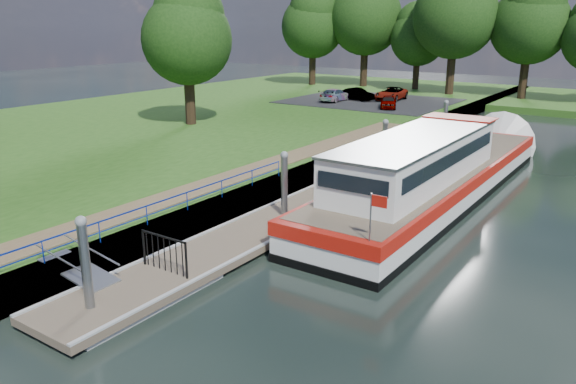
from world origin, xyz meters
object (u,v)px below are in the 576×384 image
Objects in this scene: pontoon at (341,193)px; car_d at (391,94)px; car_a at (388,102)px; barge at (439,173)px; car_b at (357,94)px; car_c at (335,95)px.

car_d reaches higher than pontoon.
pontoon is 9.63× the size of car_a.
pontoon is 4.58m from barge.
car_b is 0.78× the size of car_d.
car_b is at bearing 125.59° from barge.
car_c reaches higher than car_b.
car_b reaches higher than car_a.
barge is at bearing -64.93° from car_d.
car_d is at bearing -44.61° from car_b.
car_c is (-13.48, 22.90, 1.21)m from pontoon.
car_c reaches higher than car_a.
car_b is 2.19m from car_c.
car_d is at bearing -141.64° from car_c.
car_c is (-5.84, 1.29, 0.03)m from car_a.
barge is 22.01m from car_a.
barge is 26.94m from car_b.
barge is 6.38× the size of car_b.
car_a is at bearing 109.47° from pontoon.
pontoon is 9.05× the size of car_b.
barge is 5.49× the size of car_c.
car_a is at bearing -72.22° from car_d.
pontoon is at bearing -143.28° from barge.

